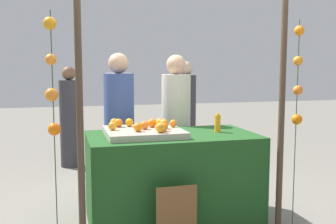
{
  "coord_description": "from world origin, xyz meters",
  "views": [
    {
      "loc": [
        -1.02,
        -3.63,
        1.51
      ],
      "look_at": [
        0.0,
        0.15,
        1.07
      ],
      "focal_mm": 42.12,
      "sensor_mm": 36.0,
      "label": 1
    }
  ],
  "objects_px": {
    "orange_1": "(119,123)",
    "chalkboard_sign": "(176,218)",
    "stall_counter": "(172,178)",
    "juice_bottle": "(218,123)",
    "vendor_left": "(119,133)",
    "orange_0": "(164,127)",
    "vendor_right": "(176,132)"
  },
  "relations": [
    {
      "from": "juice_bottle",
      "to": "vendor_left",
      "type": "relative_size",
      "value": 0.11
    },
    {
      "from": "stall_counter",
      "to": "chalkboard_sign",
      "type": "relative_size",
      "value": 2.94
    },
    {
      "from": "orange_0",
      "to": "chalkboard_sign",
      "type": "bearing_deg",
      "value": -90.63
    },
    {
      "from": "stall_counter",
      "to": "vendor_left",
      "type": "bearing_deg",
      "value": 120.44
    },
    {
      "from": "juice_bottle",
      "to": "chalkboard_sign",
      "type": "relative_size",
      "value": 0.35
    },
    {
      "from": "orange_1",
      "to": "chalkboard_sign",
      "type": "distance_m",
      "value": 1.13
    },
    {
      "from": "orange_0",
      "to": "vendor_right",
      "type": "relative_size",
      "value": 0.05
    },
    {
      "from": "vendor_left",
      "to": "chalkboard_sign",
      "type": "bearing_deg",
      "value": -77.71
    },
    {
      "from": "juice_bottle",
      "to": "vendor_right",
      "type": "xyz_separation_m",
      "value": [
        -0.24,
        0.68,
        -0.19
      ]
    },
    {
      "from": "orange_1",
      "to": "vendor_right",
      "type": "height_order",
      "value": "vendor_right"
    },
    {
      "from": "orange_1",
      "to": "chalkboard_sign",
      "type": "bearing_deg",
      "value": -65.71
    },
    {
      "from": "stall_counter",
      "to": "orange_1",
      "type": "xyz_separation_m",
      "value": [
        -0.49,
        0.2,
        0.53
      ]
    },
    {
      "from": "stall_counter",
      "to": "chalkboard_sign",
      "type": "bearing_deg",
      "value": -102.23
    },
    {
      "from": "chalkboard_sign",
      "to": "vendor_left",
      "type": "bearing_deg",
      "value": 102.29
    },
    {
      "from": "juice_bottle",
      "to": "vendor_right",
      "type": "height_order",
      "value": "vendor_right"
    },
    {
      "from": "stall_counter",
      "to": "juice_bottle",
      "type": "height_order",
      "value": "juice_bottle"
    },
    {
      "from": "juice_bottle",
      "to": "vendor_left",
      "type": "distance_m",
      "value": 1.14
    },
    {
      "from": "vendor_left",
      "to": "stall_counter",
      "type": "bearing_deg",
      "value": -59.56
    },
    {
      "from": "stall_counter",
      "to": "juice_bottle",
      "type": "bearing_deg",
      "value": 0.72
    },
    {
      "from": "orange_0",
      "to": "orange_1",
      "type": "xyz_separation_m",
      "value": [
        -0.37,
        0.36,
        0.0
      ]
    },
    {
      "from": "stall_counter",
      "to": "orange_1",
      "type": "bearing_deg",
      "value": 157.79
    },
    {
      "from": "orange_0",
      "to": "vendor_right",
      "type": "height_order",
      "value": "vendor_right"
    },
    {
      "from": "juice_bottle",
      "to": "vendor_left",
      "type": "height_order",
      "value": "vendor_left"
    },
    {
      "from": "stall_counter",
      "to": "orange_1",
      "type": "height_order",
      "value": "orange_1"
    },
    {
      "from": "juice_bottle",
      "to": "chalkboard_sign",
      "type": "distance_m",
      "value": 1.1
    },
    {
      "from": "stall_counter",
      "to": "vendor_right",
      "type": "height_order",
      "value": "vendor_right"
    },
    {
      "from": "vendor_left",
      "to": "orange_0",
      "type": "bearing_deg",
      "value": -71.57
    },
    {
      "from": "vendor_left",
      "to": "vendor_right",
      "type": "xyz_separation_m",
      "value": [
        0.65,
        -0.02,
        -0.01
      ]
    },
    {
      "from": "orange_1",
      "to": "juice_bottle",
      "type": "distance_m",
      "value": 0.98
    },
    {
      "from": "stall_counter",
      "to": "chalkboard_sign",
      "type": "distance_m",
      "value": 0.64
    },
    {
      "from": "stall_counter",
      "to": "juice_bottle",
      "type": "distance_m",
      "value": 0.71
    },
    {
      "from": "vendor_left",
      "to": "vendor_right",
      "type": "distance_m",
      "value": 0.65
    }
  ]
}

